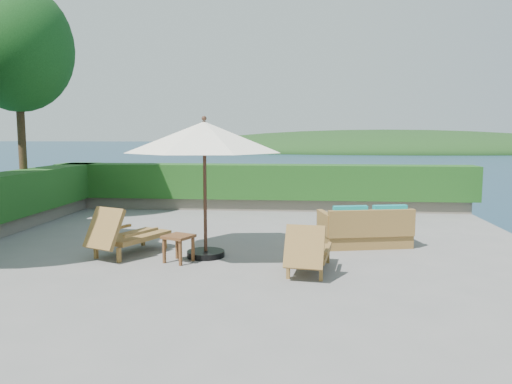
# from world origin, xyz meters

# --- Properties ---
(ground) EXTENTS (12.00, 12.00, 0.00)m
(ground) POSITION_xyz_m (0.00, 0.00, 0.00)
(ground) COLOR gray
(ground) RESTS_ON ground
(foundation) EXTENTS (12.00, 12.00, 3.00)m
(foundation) POSITION_xyz_m (0.00, 0.00, -1.55)
(foundation) COLOR #554E43
(foundation) RESTS_ON ocean
(offshore_island) EXTENTS (126.00, 57.60, 12.60)m
(offshore_island) POSITION_xyz_m (25.00, 140.00, -3.00)
(offshore_island) COLOR black
(offshore_island) RESTS_ON ocean
(planter_wall_far) EXTENTS (12.00, 0.60, 0.36)m
(planter_wall_far) POSITION_xyz_m (0.00, 5.60, 0.18)
(planter_wall_far) COLOR slate
(planter_wall_far) RESTS_ON ground
(hedge_far) EXTENTS (12.40, 0.90, 1.00)m
(hedge_far) POSITION_xyz_m (0.00, 5.60, 0.85)
(hedge_far) COLOR #164012
(hedge_far) RESTS_ON planter_wall_far
(tree_far) EXTENTS (2.80, 2.80, 6.03)m
(tree_far) POSITION_xyz_m (-6.00, 3.20, 4.40)
(tree_far) COLOR #48351C
(tree_far) RESTS_ON ground
(patio_umbrella) EXTENTS (3.54, 3.54, 2.58)m
(patio_umbrella) POSITION_xyz_m (-0.54, -0.20, 2.18)
(patio_umbrella) COLOR black
(patio_umbrella) RESTS_ON ground
(lounge_left) EXTENTS (1.30, 1.78, 0.95)m
(lounge_left) POSITION_xyz_m (-2.05, -0.22, 0.40)
(lounge_left) COLOR olive
(lounge_left) RESTS_ON ground
(lounge_right) EXTENTS (0.82, 1.56, 0.86)m
(lounge_right) POSITION_xyz_m (1.34, -1.09, 0.36)
(lounge_right) COLOR olive
(lounge_right) RESTS_ON ground
(side_table) EXTENTS (0.61, 0.61, 0.49)m
(side_table) POSITION_xyz_m (-0.94, -0.63, 0.40)
(side_table) COLOR brown
(side_table) RESTS_ON ground
(wicker_loveseat) EXTENTS (1.92, 1.27, 0.87)m
(wicker_loveseat) POSITION_xyz_m (2.50, 0.97, 0.34)
(wicker_loveseat) COLOR olive
(wicker_loveseat) RESTS_ON ground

